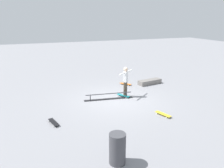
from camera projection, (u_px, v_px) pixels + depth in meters
The scene contains 9 objects.
ground_plane at pixel (117, 99), 11.96m from camera, with size 60.00×60.00×0.00m, color gray.
grind_rail at pixel (109, 97), 11.98m from camera, with size 2.68×0.62×0.34m.
skate_ledge at pixel (150, 82), 14.70m from camera, with size 1.65×0.51×0.30m, color gray.
skater_main at pixel (125, 80), 12.14m from camera, with size 1.14×0.87×1.69m.
skateboard_main at pixel (123, 95), 12.36m from camera, with size 0.57×0.79×0.09m.
loose_skateboard_black at pixel (54, 122), 9.21m from camera, with size 0.40×0.82×0.09m.
loose_skateboard_orange at pixel (125, 84), 14.53m from camera, with size 0.66×0.75×0.09m.
loose_skateboard_yellow at pixel (163, 114), 9.98m from camera, with size 0.43×0.82×0.09m.
trash_bin at pixel (117, 149), 6.61m from camera, with size 0.51×0.51×0.98m, color #47474C.
Camera 1 is at (4.27, 10.36, 4.26)m, focal length 35.37 mm.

